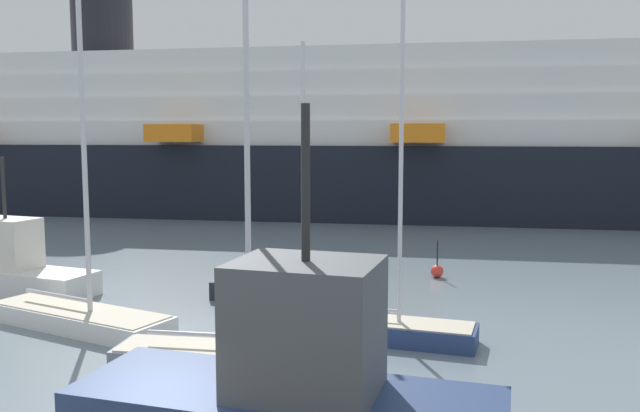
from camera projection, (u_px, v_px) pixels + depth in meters
name	position (u px, v px, depth m)	size (l,w,h in m)	color
sailboat_2	(292.00, 293.00, 24.25)	(6.57, 3.47, 9.50)	black
sailboat_4	(232.00, 356.00, 17.31)	(6.23, 1.80, 10.40)	gray
sailboat_5	(385.00, 325.00, 20.29)	(5.70, 2.16, 10.30)	navy
sailboat_6	(79.00, 312.00, 21.59)	(7.07, 3.89, 11.50)	white
fishing_boat_0	(12.00, 267.00, 26.45)	(7.22, 3.24, 5.40)	white
fishing_boat_1	(293.00, 382.00, 13.50)	(9.10, 3.90, 6.90)	navy
channel_buoy_0	(437.00, 271.00, 29.14)	(0.56, 0.56, 1.65)	red
cruise_ship	(310.00, 142.00, 53.21)	(99.18, 17.17, 17.51)	black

